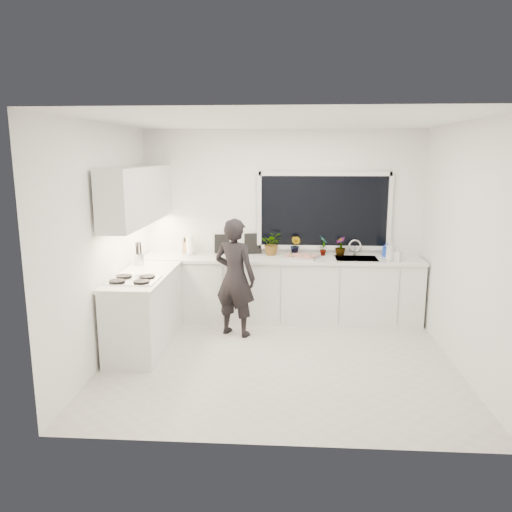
{
  "coord_description": "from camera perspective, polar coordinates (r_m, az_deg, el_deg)",
  "views": [
    {
      "loc": [
        0.09,
        -5.46,
        2.36
      ],
      "look_at": [
        -0.29,
        0.4,
        1.15
      ],
      "focal_mm": 35.0,
      "sensor_mm": 36.0,
      "label": 1
    }
  ],
  "objects": [
    {
      "name": "soap_bottles",
      "position": [
        7.03,
        15.33,
        0.45
      ],
      "size": [
        0.24,
        0.14,
        0.28
      ],
      "color": "#D8BF66",
      "rests_on": "countertop_back"
    },
    {
      "name": "countertop_back",
      "position": [
        7.05,
        2.91,
        -0.32
      ],
      "size": [
        3.94,
        0.62,
        0.04
      ],
      "primitive_type": "cube",
      "color": "silver",
      "rests_on": "base_cabinets_back"
    },
    {
      "name": "base_cabinets_back",
      "position": [
        7.17,
        2.88,
        -3.9
      ],
      "size": [
        3.92,
        0.58,
        0.88
      ],
      "primitive_type": "cube",
      "color": "white",
      "rests_on": "floor"
    },
    {
      "name": "ceiling",
      "position": [
        5.47,
        2.87,
        15.3
      ],
      "size": [
        4.0,
        3.5,
        0.02
      ],
      "primitive_type": "cube",
      "color": "white",
      "rests_on": "wall_back"
    },
    {
      "name": "pizza_tray",
      "position": [
        7.03,
        5.19,
        -0.11
      ],
      "size": [
        0.55,
        0.48,
        0.03
      ],
      "primitive_type": "cube",
      "rotation": [
        0.0,
        0.0,
        -0.33
      ],
      "color": "silver",
      "rests_on": "countertop_back"
    },
    {
      "name": "base_cabinets_left",
      "position": [
        6.37,
        -12.58,
        -6.2
      ],
      "size": [
        0.58,
        1.6,
        0.88
      ],
      "primitive_type": "cube",
      "color": "white",
      "rests_on": "floor"
    },
    {
      "name": "paper_towel_roll",
      "position": [
        7.27,
        -7.54,
        1.16
      ],
      "size": [
        0.13,
        0.13,
        0.26
      ],
      "primitive_type": "cylinder",
      "rotation": [
        0.0,
        0.0,
        -0.24
      ],
      "color": "white",
      "rests_on": "countertop_back"
    },
    {
      "name": "faucet",
      "position": [
        7.3,
        11.23,
        0.91
      ],
      "size": [
        0.03,
        0.03,
        0.22
      ],
      "primitive_type": "cylinder",
      "color": "silver",
      "rests_on": "countertop_back"
    },
    {
      "name": "sink",
      "position": [
        7.13,
        11.38,
        -0.65
      ],
      "size": [
        0.58,
        0.42,
        0.14
      ],
      "primitive_type": "cube",
      "color": "silver",
      "rests_on": "countertop_back"
    },
    {
      "name": "wall_back",
      "position": [
        7.29,
        2.99,
        3.66
      ],
      "size": [
        4.0,
        0.02,
        2.7
      ],
      "primitive_type": "cube",
      "color": "white",
      "rests_on": "ground"
    },
    {
      "name": "watering_can",
      "position": [
        7.34,
        14.76,
        0.45
      ],
      "size": [
        0.17,
        0.17,
        0.13
      ],
      "primitive_type": "cylinder",
      "rotation": [
        0.0,
        0.0,
        0.26
      ],
      "color": "blue",
      "rests_on": "countertop_back"
    },
    {
      "name": "wall_left",
      "position": [
        5.94,
        -17.06,
        1.33
      ],
      "size": [
        0.02,
        3.5,
        2.7
      ],
      "primitive_type": "cube",
      "color": "white",
      "rests_on": "ground"
    },
    {
      "name": "countertop_left",
      "position": [
        6.24,
        -12.77,
        -2.17
      ],
      "size": [
        0.62,
        1.6,
        0.04
      ],
      "primitive_type": "cube",
      "color": "silver",
      "rests_on": "base_cabinets_left"
    },
    {
      "name": "stovetop",
      "position": [
        5.92,
        -13.92,
        -2.64
      ],
      "size": [
        0.56,
        0.48,
        0.03
      ],
      "primitive_type": "cube",
      "color": "black",
      "rests_on": "countertop_left"
    },
    {
      "name": "picture_frame_large",
      "position": [
        7.33,
        -3.91,
        1.4
      ],
      "size": [
        0.22,
        0.03,
        0.28
      ],
      "primitive_type": "cube",
      "rotation": [
        0.0,
        0.0,
        0.06
      ],
      "color": "black",
      "rests_on": "countertop_back"
    },
    {
      "name": "floor",
      "position": [
        5.95,
        2.6,
        -11.83
      ],
      "size": [
        4.0,
        3.5,
        0.02
      ],
      "primitive_type": "cube",
      "color": "beige",
      "rests_on": "ground"
    },
    {
      "name": "pizza",
      "position": [
        7.02,
        5.19,
        0.03
      ],
      "size": [
        0.5,
        0.43,
        0.01
      ],
      "primitive_type": "cube",
      "rotation": [
        0.0,
        0.0,
        -0.33
      ],
      "color": "#A81F16",
      "rests_on": "pizza_tray"
    },
    {
      "name": "utensil_crock",
      "position": [
        6.69,
        -13.21,
        -0.39
      ],
      "size": [
        0.14,
        0.14,
        0.16
      ],
      "primitive_type": "cylinder",
      "rotation": [
        0.0,
        0.0,
        0.08
      ],
      "color": "silver",
      "rests_on": "countertop_left"
    },
    {
      "name": "herb_plants",
      "position": [
        7.19,
        3.99,
        1.33
      ],
      "size": [
        1.23,
        0.27,
        0.34
      ],
      "color": "#26662D",
      "rests_on": "countertop_back"
    },
    {
      "name": "upper_cabinets",
      "position": [
        6.46,
        -13.3,
        6.81
      ],
      "size": [
        0.34,
        2.1,
        0.7
      ],
      "primitive_type": "cube",
      "color": "white",
      "rests_on": "wall_left"
    },
    {
      "name": "knife_block",
      "position": [
        7.32,
        -7.82,
        1.06
      ],
      "size": [
        0.13,
        0.1,
        0.22
      ],
      "primitive_type": "cube",
      "rotation": [
        0.0,
        0.0,
        0.02
      ],
      "color": "#A0774A",
      "rests_on": "countertop_back"
    },
    {
      "name": "person",
      "position": [
        6.49,
        -2.42,
        -2.47
      ],
      "size": [
        0.67,
        0.56,
        1.56
      ],
      "primitive_type": "imported",
      "rotation": [
        0.0,
        0.0,
        2.76
      ],
      "color": "black",
      "rests_on": "floor"
    },
    {
      "name": "picture_frame_small",
      "position": [
        7.28,
        -0.35,
        1.44
      ],
      "size": [
        0.25,
        0.07,
        0.3
      ],
      "primitive_type": "cube",
      "rotation": [
        0.0,
        0.0,
        0.21
      ],
      "color": "black",
      "rests_on": "countertop_back"
    },
    {
      "name": "window",
      "position": [
        7.25,
        7.77,
        5.12
      ],
      "size": [
        1.8,
        0.02,
        1.0
      ],
      "primitive_type": "cube",
      "color": "black",
      "rests_on": "wall_back"
    },
    {
      "name": "wall_right",
      "position": [
        5.87,
        22.74,
        0.83
      ],
      "size": [
        0.02,
        3.5,
        2.7
      ],
      "primitive_type": "cube",
      "color": "white",
      "rests_on": "ground"
    }
  ]
}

